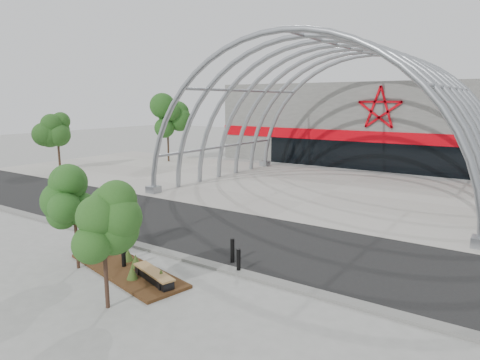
# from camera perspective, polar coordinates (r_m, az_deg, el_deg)

# --- Properties ---
(ground) EXTENTS (140.00, 140.00, 0.00)m
(ground) POSITION_cam_1_polar(r_m,az_deg,el_deg) (18.09, -7.27, -10.08)
(ground) COLOR gray
(ground) RESTS_ON ground
(road) EXTENTS (140.00, 7.00, 0.02)m
(road) POSITION_cam_1_polar(r_m,az_deg,el_deg) (20.68, -0.79, -7.29)
(road) COLOR black
(road) RESTS_ON ground
(forecourt) EXTENTS (60.00, 17.00, 0.04)m
(forecourt) POSITION_cam_1_polar(r_m,az_deg,el_deg) (30.95, 12.08, -1.45)
(forecourt) COLOR #A9A399
(forecourt) RESTS_ON ground
(kerb) EXTENTS (60.00, 0.50, 0.12)m
(kerb) POSITION_cam_1_polar(r_m,az_deg,el_deg) (17.89, -7.81, -10.12)
(kerb) COLOR slate
(kerb) RESTS_ON ground
(arena_building) EXTENTS (34.00, 15.24, 8.00)m
(arena_building) POSITION_cam_1_polar(r_m,az_deg,el_deg) (47.48, 20.61, 7.08)
(arena_building) COLOR slate
(arena_building) RESTS_ON ground
(vault_canopy) EXTENTS (20.80, 15.80, 20.36)m
(vault_canopy) POSITION_cam_1_polar(r_m,az_deg,el_deg) (30.95, 12.08, -1.46)
(vault_canopy) COLOR #92979D
(vault_canopy) RESTS_ON ground
(planting_bed) EXTENTS (6.05, 2.96, 0.61)m
(planting_bed) POSITION_cam_1_polar(r_m,az_deg,el_deg) (17.07, -14.92, -11.12)
(planting_bed) COLOR #341E0C
(planting_bed) RESTS_ON ground
(street_tree_0) EXTENTS (1.68, 1.68, 3.83)m
(street_tree_0) POSITION_cam_1_polar(r_m,az_deg,el_deg) (17.14, -21.32, -2.29)
(street_tree_0) COLOR black
(street_tree_0) RESTS_ON ground
(street_tree_1) EXTENTS (1.63, 1.63, 3.86)m
(street_tree_1) POSITION_cam_1_polar(r_m,az_deg,el_deg) (13.51, -17.84, -5.32)
(street_tree_1) COLOR black
(street_tree_1) RESTS_ON ground
(bench_0) EXTENTS (2.16, 1.14, 0.45)m
(bench_0) POSITION_cam_1_polar(r_m,az_deg,el_deg) (19.09, -19.16, -8.78)
(bench_0) COLOR black
(bench_0) RESTS_ON ground
(bench_1) EXTENTS (2.27, 1.11, 0.47)m
(bench_1) POSITION_cam_1_polar(r_m,az_deg,el_deg) (15.71, -11.43, -12.61)
(bench_1) COLOR black
(bench_1) RESTS_ON ground
(bollard_0) EXTENTS (0.16, 0.16, 1.01)m
(bollard_0) POSITION_cam_1_polar(r_m,az_deg,el_deg) (20.45, -19.72, -6.67)
(bollard_0) COLOR black
(bollard_0) RESTS_ON ground
(bollard_1) EXTENTS (0.16, 0.16, 1.01)m
(bollard_1) POSITION_cam_1_polar(r_m,az_deg,el_deg) (17.11, -15.26, -9.81)
(bollard_1) COLOR black
(bollard_1) RESTS_ON ground
(bollard_2) EXTENTS (0.17, 0.17, 1.07)m
(bollard_2) POSITION_cam_1_polar(r_m,az_deg,el_deg) (17.91, -15.05, -8.77)
(bollard_2) COLOR black
(bollard_2) RESTS_ON ground
(bollard_3) EXTENTS (0.16, 0.16, 1.00)m
(bollard_3) POSITION_cam_1_polar(r_m,az_deg,el_deg) (17.14, -1.02, -9.39)
(bollard_3) COLOR black
(bollard_3) RESTS_ON ground
(bollard_4) EXTENTS (0.15, 0.15, 0.94)m
(bollard_4) POSITION_cam_1_polar(r_m,az_deg,el_deg) (16.18, -0.20, -10.75)
(bollard_4) COLOR black
(bollard_4) RESTS_ON ground
(bg_tree_0) EXTENTS (3.00, 3.00, 6.45)m
(bg_tree_0) POSITION_cam_1_polar(r_m,az_deg,el_deg) (45.23, -9.67, 8.28)
(bg_tree_0) COLOR black
(bg_tree_0) RESTS_ON ground
(bg_tree_2) EXTENTS (2.55, 2.55, 5.38)m
(bg_tree_2) POSITION_cam_1_polar(r_m,az_deg,el_deg) (42.00, -23.21, 6.35)
(bg_tree_2) COLOR black
(bg_tree_2) RESTS_ON ground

